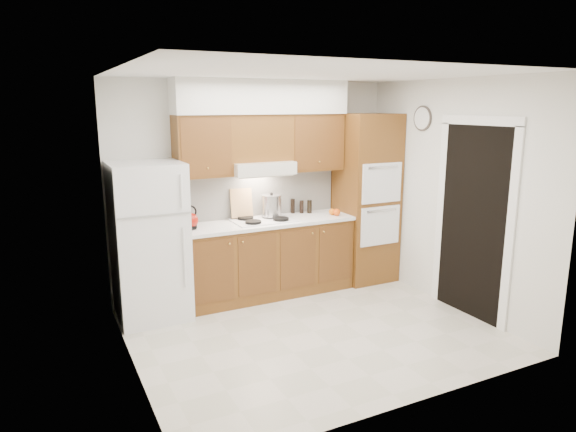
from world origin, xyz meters
The scene contains 26 objects.
floor centered at (0.00, 0.00, 0.00)m, with size 3.60×3.60×0.00m, color beige.
ceiling centered at (0.00, 0.00, 2.60)m, with size 3.60×3.60×0.00m, color white.
wall_back centered at (0.00, 1.50, 1.30)m, with size 3.60×0.02×2.60m, color silver.
wall_left centered at (-1.80, 0.00, 1.30)m, with size 0.02×3.00×2.60m, color silver.
wall_right centered at (1.80, 0.00, 1.30)m, with size 0.02×3.00×2.60m, color silver.
fridge centered at (-1.41, 1.14, 0.86)m, with size 0.75×0.72×1.72m, color white.
base_cabinets centered at (0.02, 1.20, 0.45)m, with size 2.11×0.60×0.90m, color brown.
countertop centered at (0.03, 1.19, 0.92)m, with size 2.13×0.62×0.04m, color white.
backsplash centered at (0.02, 1.49, 1.22)m, with size 2.11×0.03×0.56m, color white.
oven_cabinet centered at (1.44, 1.18, 1.10)m, with size 0.70×0.65×2.20m, color brown.
upper_cab_left centered at (-0.71, 1.33, 1.85)m, with size 0.63×0.33×0.70m, color brown.
upper_cab_right centered at (0.72, 1.33, 1.85)m, with size 0.73×0.33×0.70m, color brown.
range_hood centered at (-0.02, 1.27, 1.57)m, with size 0.75×0.45×0.15m, color silver.
upper_cab_over_hood centered at (-0.02, 1.33, 1.92)m, with size 0.75×0.33×0.55m, color brown.
soffit centered at (0.03, 1.32, 2.40)m, with size 2.13×0.36×0.40m, color silver.
cooktop centered at (-0.02, 1.21, 0.95)m, with size 0.74×0.50×0.01m, color white.
doorway centered at (1.79, -0.35, 1.05)m, with size 0.02×0.90×2.10m, color black.
wall_clock centered at (1.79, 0.55, 2.15)m, with size 0.30×0.30×0.02m, color #3F3833.
kettle centered at (-0.93, 1.18, 1.04)m, with size 0.18×0.18×0.18m, color #97140B.
cutting_board centered at (-0.22, 1.41, 1.14)m, with size 0.27×0.02×0.36m, color tan.
stock_pot centered at (0.12, 1.29, 1.10)m, with size 0.24×0.24×0.25m, color #B2B2B6.
condiment_a centered at (0.49, 1.44, 1.03)m, with size 0.05×0.05×0.19m, color black.
condiment_b centered at (0.59, 1.39, 1.02)m, with size 0.05×0.05×0.17m, color black.
condiment_c centered at (0.69, 1.34, 1.02)m, with size 0.06×0.06×0.17m, color black.
orange_near centered at (0.92, 1.05, 0.98)m, with size 0.09×0.09×0.09m, color orange.
orange_far centered at (0.89, 1.12, 0.98)m, with size 0.08×0.08×0.08m, color #EA560C.
Camera 1 is at (-2.45, -4.33, 2.32)m, focal length 32.00 mm.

